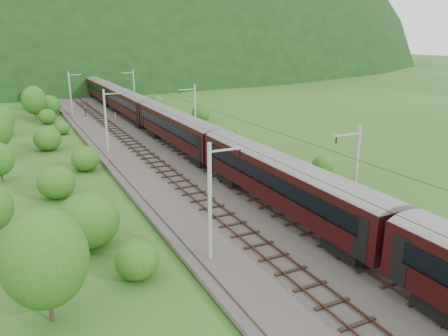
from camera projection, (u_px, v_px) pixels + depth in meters
name	position (u px, v px, depth m)	size (l,w,h in m)	color
ground	(286.00, 243.00, 32.31)	(600.00, 600.00, 0.00)	#284916
railbed	(226.00, 198.00, 40.84)	(14.00, 220.00, 0.30)	#38332D
track_left	(202.00, 200.00, 39.76)	(2.40, 220.00, 0.27)	brown
track_right	(248.00, 192.00, 41.80)	(2.40, 220.00, 0.27)	brown
catenary_left	(106.00, 119.00, 55.84)	(2.54, 192.28, 8.00)	gray
catenary_right	(195.00, 112.00, 61.05)	(2.54, 192.28, 8.00)	gray
overhead_wires	(226.00, 125.00, 38.83)	(4.83, 198.00, 0.03)	black
mountain_main	(35.00, 63.00, 255.23)	(504.00, 360.00, 244.00)	black
train	(178.00, 123.00, 56.75)	(3.28, 180.06, 5.71)	black
hazard_post_near	(115.00, 116.00, 77.99)	(0.16, 0.16, 1.48)	red
hazard_post_far	(105.00, 106.00, 88.90)	(0.16, 0.16, 1.48)	red
signal	(85.00, 111.00, 81.31)	(0.21, 0.21, 1.89)	black
vegetation_left	(43.00, 152.00, 47.94)	(13.37, 148.83, 6.43)	#215115
vegetation_right	(255.00, 140.00, 58.94)	(6.50, 106.19, 2.98)	#215115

